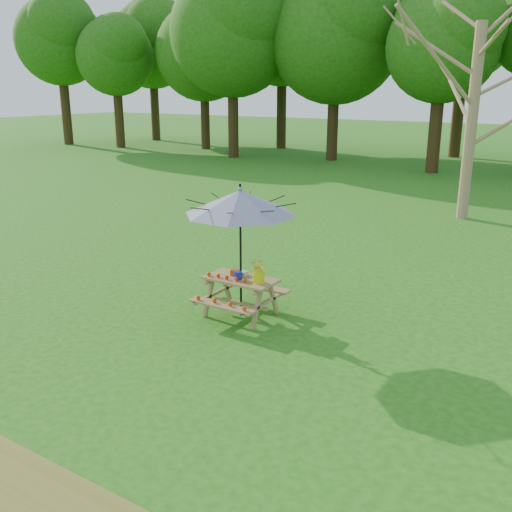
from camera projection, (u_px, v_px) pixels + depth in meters
The scene contains 6 objects.
ground at pixel (28, 322), 9.39m from camera, with size 120.00×120.00×0.00m, color #216513.
picnic_table at pixel (241, 297), 9.58m from camera, with size 1.20×1.32×0.67m.
patio_umbrella at pixel (240, 202), 9.12m from camera, with size 2.38×2.38×2.25m.
produce_bins at pixel (238, 274), 9.52m from camera, with size 0.27×0.35×0.13m.
tomatoes_row at pixel (227, 277), 9.41m from camera, with size 0.77×0.13×0.07m, color #F03508, non-canonical shape.
flower_bucket at pixel (259, 270), 9.20m from camera, with size 0.28×0.25×0.42m.
Camera 1 is at (7.84, -5.32, 3.72)m, focal length 40.00 mm.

